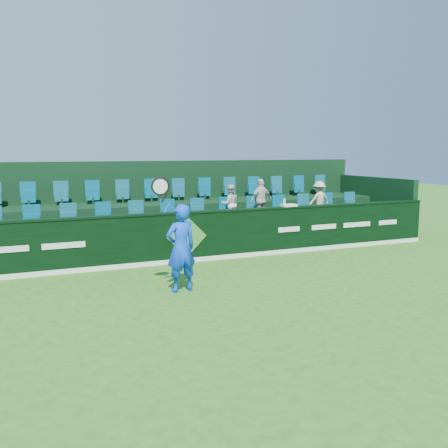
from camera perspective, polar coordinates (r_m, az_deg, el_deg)
name	(u,v)px	position (r m, az deg, el deg)	size (l,w,h in m)	color
ground	(253,304)	(9.81, 3.32, -9.08)	(60.00, 60.00, 0.00)	#256718
sponsor_hoarding	(186,237)	(13.25, -4.42, -1.49)	(16.00, 0.25, 1.35)	black
stand_tier_front	(173,240)	(14.33, -5.85, -1.87)	(16.00, 2.00, 0.80)	black
stand_tier_back	(155,223)	(16.09, -7.90, 0.12)	(16.00, 1.80, 1.30)	black
stand_rear	(151,204)	(16.44, -8.35, 2.28)	(16.00, 4.10, 2.60)	black
seat_row_front	(169,214)	(14.60, -6.36, 1.09)	(13.50, 0.50, 0.60)	#115A6F
seat_row_back	(152,193)	(16.27, -8.25, 3.57)	(13.50, 0.50, 0.60)	#115A6F
tennis_player	(181,247)	(10.46, -4.97, -2.69)	(1.08, 0.55, 2.50)	blue
spectator_left	(230,204)	(14.84, 0.70, 2.31)	(0.55, 0.43, 1.14)	silver
spectator_middle	(261,200)	(15.28, 4.26, 2.75)	(0.76, 0.32, 1.29)	silver
spectator_right	(319,199)	(16.36, 10.81, 2.77)	(0.75, 0.43, 1.16)	#CEB791
towel	(289,205)	(14.46, 7.40, 2.13)	(0.43, 0.28, 0.06)	white
drinks_bottle	(284,203)	(14.38, 6.90, 2.45)	(0.08, 0.08, 0.24)	silver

